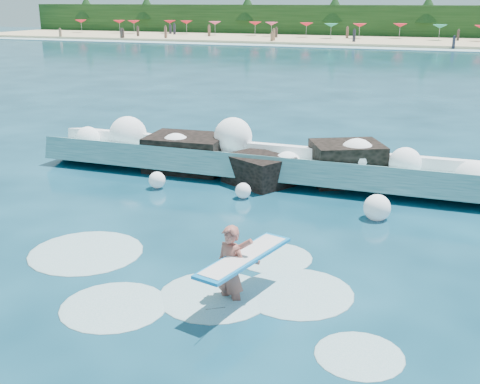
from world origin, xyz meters
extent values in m
plane|color=#062837|center=(0.00, 0.00, 0.00)|extent=(200.00, 200.00, 0.00)
cube|color=tan|center=(0.00, 78.00, 0.20)|extent=(140.00, 20.00, 0.40)
cube|color=silver|center=(0.00, 67.00, 0.04)|extent=(140.00, 5.00, 0.08)
cube|color=black|center=(0.00, 88.00, 2.50)|extent=(140.00, 4.00, 5.00)
cube|color=teal|center=(0.37, 7.22, 0.40)|extent=(16.05, 2.44, 1.34)
cube|color=white|center=(0.37, 8.02, 0.80)|extent=(16.05, 1.13, 0.62)
cube|color=black|center=(-2.53, 7.37, 0.51)|extent=(2.84, 2.21, 1.46)
cube|color=black|center=(0.47, 6.57, 0.39)|extent=(2.53, 2.34, 1.13)
cube|color=black|center=(3.17, 7.77, 0.55)|extent=(2.83, 2.63, 1.58)
imported|color=#A0564A|center=(2.53, -1.34, 0.63)|extent=(0.81, 0.66, 1.93)
cube|color=#0B7BC5|center=(2.81, -1.29, 0.97)|extent=(1.23, 2.71, 0.07)
cube|color=white|center=(2.81, -1.29, 0.98)|extent=(1.07, 2.47, 0.07)
cylinder|color=black|center=(2.71, -2.54, 0.45)|extent=(0.01, 0.91, 0.43)
sphere|color=white|center=(-6.52, 7.14, 0.87)|extent=(0.90, 0.90, 0.90)
sphere|color=white|center=(-5.06, 7.61, 1.02)|extent=(1.41, 1.41, 1.41)
sphere|color=white|center=(-2.77, 6.98, 0.79)|extent=(1.20, 1.20, 1.20)
sphere|color=white|center=(-0.90, 7.76, 1.26)|extent=(1.34, 1.34, 1.34)
sphere|color=white|center=(1.35, 6.95, 0.61)|extent=(0.97, 0.97, 0.97)
sphere|color=white|center=(3.51, 7.63, 0.91)|extent=(1.29, 1.29, 1.29)
sphere|color=white|center=(5.07, 7.50, 0.90)|extent=(1.03, 1.03, 1.03)
sphere|color=white|center=(7.11, 6.89, 0.77)|extent=(1.11, 1.11, 1.11)
sphere|color=white|center=(-2.46, 4.93, 0.29)|extent=(0.54, 0.54, 0.54)
sphere|color=white|center=(0.52, 4.93, 0.25)|extent=(0.49, 0.49, 0.49)
sphere|color=white|center=(4.65, 4.53, 0.33)|extent=(0.76, 0.76, 0.76)
ellipsoid|color=silver|center=(2.16, -1.31, 0.00)|extent=(2.38, 2.38, 0.12)
ellipsoid|color=silver|center=(0.44, -2.42, 0.00)|extent=(2.19, 2.19, 0.11)
ellipsoid|color=silver|center=(3.73, -0.58, 0.00)|extent=(2.40, 2.40, 0.12)
ellipsoid|color=silver|center=(-1.65, -0.31, 0.00)|extent=(2.79, 2.79, 0.14)
ellipsoid|color=silver|center=(2.74, 0.98, 0.00)|extent=(1.86, 1.86, 0.09)
ellipsoid|color=silver|center=(5.35, -2.46, 0.00)|extent=(1.58, 1.58, 0.08)
cone|color=red|center=(-56.45, 79.57, 2.25)|extent=(2.00, 2.00, 0.50)
cone|color=red|center=(-49.18, 80.08, 2.25)|extent=(2.00, 2.00, 0.50)
cone|color=red|center=(-46.19, 79.72, 2.25)|extent=(2.00, 2.00, 0.50)
cone|color=red|center=(-40.70, 82.09, 2.25)|extent=(2.00, 2.00, 0.50)
cone|color=red|center=(-37.36, 81.53, 2.25)|extent=(2.00, 2.00, 0.50)
cone|color=#D53E6C|center=(-31.67, 80.09, 2.25)|extent=(2.00, 2.00, 0.50)
cone|color=red|center=(-25.14, 80.76, 2.25)|extent=(2.00, 2.00, 0.50)
cone|color=#D53E6C|center=(-22.34, 80.43, 2.25)|extent=(2.00, 2.00, 0.50)
cone|color=red|center=(-16.63, 79.79, 2.25)|extent=(2.00, 2.00, 0.50)
cone|color=#148168|center=(-12.51, 78.09, 2.25)|extent=(2.00, 2.00, 0.50)
cone|color=red|center=(-8.59, 79.49, 2.25)|extent=(2.00, 2.00, 0.50)
cone|color=red|center=(-3.05, 81.44, 2.25)|extent=(2.00, 2.00, 0.50)
cone|color=#148168|center=(2.59, 79.30, 2.25)|extent=(2.00, 2.00, 0.50)
cube|color=#3F332D|center=(-9.06, 68.26, 0.85)|extent=(0.35, 0.22, 1.54)
cube|color=#262633|center=(-29.34, 70.12, 1.17)|extent=(0.35, 0.22, 1.54)
cube|color=brown|center=(-20.57, 77.23, 1.08)|extent=(0.35, 0.22, 1.36)
cube|color=#3F332D|center=(1.59, 71.09, 1.08)|extent=(0.35, 0.22, 1.35)
cube|color=#8C664C|center=(5.90, 70.02, 1.13)|extent=(0.35, 0.22, 1.47)
cube|color=#262633|center=(-24.66, 76.14, 1.12)|extent=(0.35, 0.22, 1.44)
cube|color=brown|center=(-25.77, 71.54, 1.08)|extent=(0.35, 0.22, 1.36)
cube|color=#8C664C|center=(-8.62, 69.69, 0.86)|extent=(0.35, 0.22, 1.56)
cube|color=brown|center=(-39.95, 72.47, 1.11)|extent=(0.35, 0.22, 1.41)
cube|color=#8C664C|center=(-17.22, 69.77, 0.86)|extent=(0.35, 0.22, 1.56)
cube|color=brown|center=(-17.78, 71.60, 1.21)|extent=(0.35, 0.22, 1.62)
cube|color=#3F332D|center=(-22.76, 81.76, 1.19)|extent=(0.35, 0.22, 1.57)
cube|color=#262633|center=(-28.34, 79.38, 1.20)|extent=(0.35, 0.22, 1.61)
cube|color=#8C664C|center=(4.76, 72.15, 1.12)|extent=(0.35, 0.22, 1.45)
cube|color=#8C664C|center=(-13.07, 77.22, 1.21)|extent=(0.35, 0.22, 1.61)
camera|label=1|loc=(6.55, -11.65, 5.88)|focal=45.00mm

